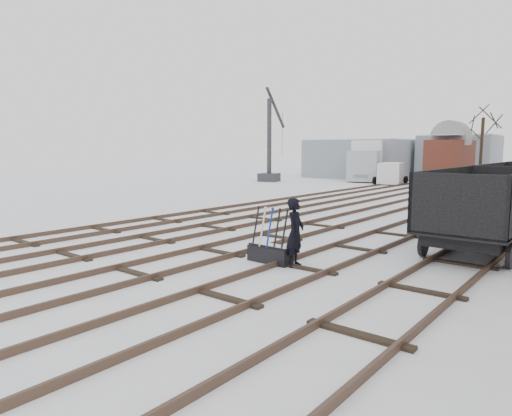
{
  "coord_description": "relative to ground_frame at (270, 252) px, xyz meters",
  "views": [
    {
      "loc": [
        9.19,
        -9.68,
        3.08
      ],
      "look_at": [
        0.14,
        1.59,
        1.2
      ],
      "focal_mm": 32.0,
      "sensor_mm": 36.0,
      "label": 1
    }
  ],
  "objects": [
    {
      "name": "ground",
      "position": [
        -1.89,
        -0.01,
        -0.28
      ],
      "size": [
        120.0,
        120.0,
        0.0
      ],
      "primitive_type": "plane",
      "color": "white",
      "rests_on": "ground"
    },
    {
      "name": "crane",
      "position": [
        -18.89,
        25.11,
        2.02
      ],
      "size": [
        2.17,
        5.22,
        8.74
      ],
      "rotation": [
        0.0,
        0.0,
        0.29
      ],
      "color": "#2E2D33",
      "rests_on": "ground"
    },
    {
      "name": "shed_left",
      "position": [
        -14.89,
        35.99,
        1.76
      ],
      "size": [
        10.0,
        8.0,
        4.1
      ],
      "color": "gray",
      "rests_on": "ground"
    },
    {
      "name": "panel_van",
      "position": [
        -8.64,
        29.15,
        0.68
      ],
      "size": [
        2.89,
        4.54,
        1.85
      ],
      "rotation": [
        0.0,
        0.0,
        0.27
      ],
      "color": "white",
      "rests_on": "ground"
    },
    {
      "name": "box_van_wagon",
      "position": [
        -4.04,
        30.32,
        2.16
      ],
      "size": [
        2.91,
        5.5,
        4.2
      ],
      "rotation": [
        0.0,
        0.0,
        -0.0
      ],
      "color": "black",
      "rests_on": "ground"
    },
    {
      "name": "freight_wagon_a",
      "position": [
        4.11,
        5.29,
        0.66
      ],
      "size": [
        2.42,
        6.04,
        2.47
      ],
      "color": "black",
      "rests_on": "ground"
    },
    {
      "name": "ground_frame",
      "position": [
        0.0,
        0.0,
        0.0
      ],
      "size": [
        1.31,
        0.47,
        1.49
      ],
      "rotation": [
        0.0,
        0.0,
        -0.04
      ],
      "color": "black",
      "rests_on": "ground"
    },
    {
      "name": "worker",
      "position": [
        0.75,
        0.1,
        0.62
      ],
      "size": [
        0.57,
        0.74,
        1.81
      ],
      "primitive_type": "imported",
      "rotation": [
        0.0,
        0.0,
        1.8
      ],
      "color": "black",
      "rests_on": "ground"
    },
    {
      "name": "shed_right",
      "position": [
        -5.89,
        39.99,
        1.96
      ],
      "size": [
        7.0,
        6.0,
        4.5
      ],
      "color": "gray",
      "rests_on": "ground"
    },
    {
      "name": "tree_far_left",
      "position": [
        -3.16,
        37.06,
        2.7
      ],
      "size": [
        0.3,
        0.3,
        5.96
      ],
      "primitive_type": "cylinder",
      "color": "black",
      "rests_on": "ground"
    },
    {
      "name": "tracks",
      "position": [
        -1.89,
        13.66,
        -0.21
      ],
      "size": [
        13.9,
        52.0,
        0.16
      ],
      "color": "black",
      "rests_on": "ground"
    },
    {
      "name": "lorry",
      "position": [
        -12.24,
        32.37,
        1.7
      ],
      "size": [
        4.26,
        8.87,
        3.86
      ],
      "rotation": [
        0.0,
        0.0,
        0.27
      ],
      "color": "black",
      "rests_on": "ground"
    }
  ]
}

